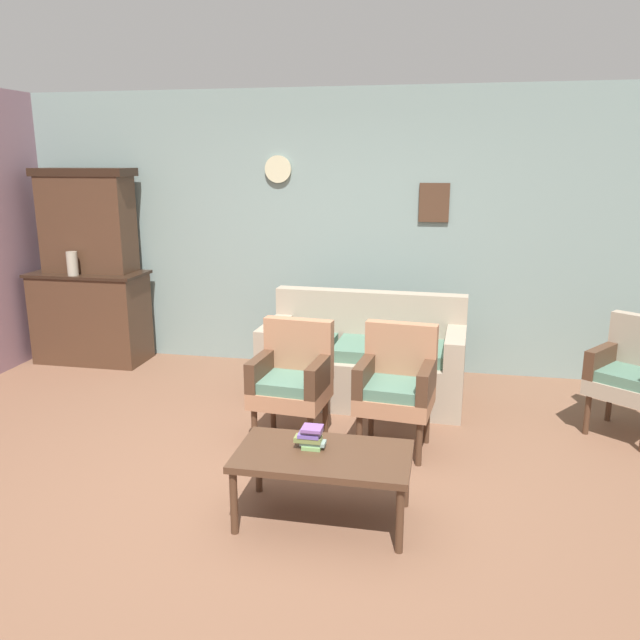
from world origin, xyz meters
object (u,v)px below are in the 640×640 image
(armchair_near_couch_end, at_px, (292,377))
(side_cabinet, at_px, (91,317))
(wingback_chair_by_fireplace, at_px, (634,372))
(floral_couch, at_px, (364,362))
(book_stack_on_table, at_px, (311,437))
(vase_on_cabinet, at_px, (72,264))
(armchair_by_doorway, at_px, (396,382))
(coffee_table, at_px, (323,460))

(armchair_near_couch_end, bearing_deg, side_cabinet, 148.88)
(armchair_near_couch_end, bearing_deg, wingback_chair_by_fireplace, 13.97)
(floral_couch, distance_m, book_stack_on_table, 1.97)
(vase_on_cabinet, relative_size, armchair_by_doorway, 0.26)
(side_cabinet, distance_m, floral_couch, 2.95)
(wingback_chair_by_fireplace, xyz_separation_m, coffee_table, (-2.05, -1.64, -0.12))
(wingback_chair_by_fireplace, distance_m, book_stack_on_table, 2.66)
(side_cabinet, height_order, floral_couch, side_cabinet)
(wingback_chair_by_fireplace, height_order, book_stack_on_table, wingback_chair_by_fireplace)
(armchair_by_doorway, bearing_deg, floral_couch, 110.45)
(floral_couch, bearing_deg, side_cabinet, 169.88)
(wingback_chair_by_fireplace, bearing_deg, vase_on_cabinet, 172.01)
(armchair_near_couch_end, relative_size, book_stack_on_table, 5.04)
(vase_on_cabinet, distance_m, armchair_by_doorway, 3.58)
(floral_couch, height_order, book_stack_on_table, floral_couch)
(side_cabinet, relative_size, book_stack_on_table, 6.47)
(armchair_by_doorway, xyz_separation_m, wingback_chair_by_fireplace, (1.73, 0.58, 0.00))
(armchair_near_couch_end, distance_m, book_stack_on_table, 1.03)
(armchair_by_doorway, bearing_deg, side_cabinet, 155.62)
(side_cabinet, xyz_separation_m, vase_on_cabinet, (-0.04, -0.19, 0.58))
(floral_couch, xyz_separation_m, book_stack_on_table, (-0.05, -1.96, 0.16))
(side_cabinet, relative_size, vase_on_cabinet, 4.90)
(coffee_table, distance_m, book_stack_on_table, 0.15)
(armchair_near_couch_end, distance_m, armchair_by_doorway, 0.76)
(floral_couch, height_order, coffee_table, floral_couch)
(side_cabinet, relative_size, coffee_table, 1.16)
(floral_couch, relative_size, wingback_chair_by_fireplace, 1.94)
(floral_couch, relative_size, armchair_near_couch_end, 1.94)
(side_cabinet, height_order, book_stack_on_table, side_cabinet)
(vase_on_cabinet, distance_m, floral_couch, 3.04)
(book_stack_on_table, bearing_deg, armchair_by_doorway, 67.68)
(vase_on_cabinet, xyz_separation_m, coffee_table, (2.97, -2.34, -0.67))
(side_cabinet, xyz_separation_m, wingback_chair_by_fireplace, (4.98, -0.89, 0.03))
(vase_on_cabinet, bearing_deg, armchair_by_doorway, -21.35)
(armchair_by_doorway, bearing_deg, armchair_near_couch_end, -177.47)
(wingback_chair_by_fireplace, relative_size, coffee_table, 0.90)
(armchair_by_doorway, bearing_deg, coffee_table, -107.33)
(floral_couch, distance_m, coffee_table, 2.01)
(coffee_table, bearing_deg, book_stack_on_table, 148.69)
(floral_couch, xyz_separation_m, armchair_by_doorway, (0.36, -0.96, 0.17))
(armchair_by_doorway, xyz_separation_m, book_stack_on_table, (-0.41, -1.00, -0.01))
(side_cabinet, relative_size, armchair_near_couch_end, 1.28)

